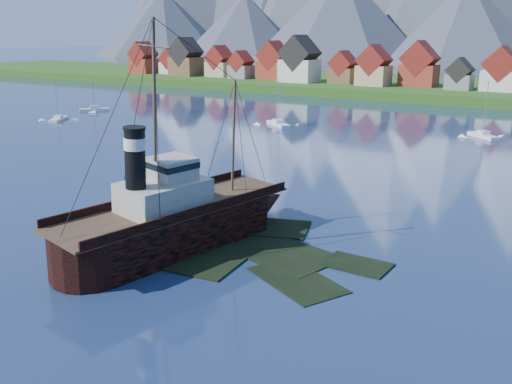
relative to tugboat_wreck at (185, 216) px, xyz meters
The scene contains 9 objects.
ground 3.56m from the tugboat_wreck, 15.69° to the right, with size 1400.00×1400.00×0.00m, color navy.
shoal 5.21m from the tugboat_wreck, 23.44° to the left, with size 31.71×21.24×1.14m.
seawall 131.50m from the tugboat_wreck, 89.16° to the left, with size 600.00×2.50×2.00m, color #3F3D38.
town 154.93m from the tugboat_wreck, 101.62° to the left, with size 250.96×16.69×17.30m.
tugboat_wreck is the anchor object (origin of this frame).
sailboat_a 94.79m from the tugboat_wreck, 149.43° to the left, with size 6.26×8.12×10.16m.
sailboat_b 109.37m from the tugboat_wreck, 143.51° to the left, with size 6.45×7.37×11.41m.
sailboat_c 77.80m from the tugboat_wreck, 114.30° to the left, with size 8.79×7.20×11.81m.
sailboat_f 81.47m from the tugboat_wreck, 82.05° to the left, with size 7.31×6.81×12.13m.
Camera 1 is at (34.25, -41.12, 20.82)m, focal length 40.00 mm.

